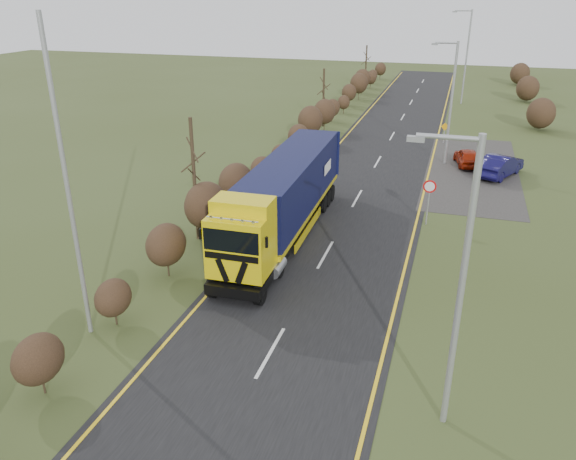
# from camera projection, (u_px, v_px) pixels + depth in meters

# --- Properties ---
(ground) EXTENTS (160.00, 160.00, 0.00)m
(ground) POSITION_uv_depth(u_px,v_px,m) (302.00, 296.00, 22.67)
(ground) COLOR #39441D
(ground) RESTS_ON ground
(road) EXTENTS (8.00, 120.00, 0.02)m
(road) POSITION_uv_depth(u_px,v_px,m) (350.00, 210.00, 31.45)
(road) COLOR black
(road) RESTS_ON ground
(layby) EXTENTS (6.00, 18.00, 0.02)m
(layby) POSITION_uv_depth(u_px,v_px,m) (472.00, 170.00, 38.48)
(layby) COLOR #312E2C
(layby) RESTS_ON ground
(lane_markings) EXTENTS (7.52, 116.00, 0.01)m
(lane_markings) POSITION_uv_depth(u_px,v_px,m) (349.00, 212.00, 31.17)
(lane_markings) COLOR yellow
(lane_markings) RESTS_ON road
(hedgerow) EXTENTS (2.24, 102.04, 6.05)m
(hedgerow) POSITION_uv_depth(u_px,v_px,m) (236.00, 184.00, 30.58)
(hedgerow) COLOR black
(hedgerow) RESTS_ON ground
(lorry) EXTENTS (2.77, 14.26, 3.96)m
(lorry) POSITION_uv_depth(u_px,v_px,m) (285.00, 195.00, 27.18)
(lorry) COLOR black
(lorry) RESTS_ON ground
(car_red_hatchback) EXTENTS (2.09, 3.77, 1.21)m
(car_red_hatchback) POSITION_uv_depth(u_px,v_px,m) (467.00, 157.00, 39.20)
(car_red_hatchback) COLOR #931D07
(car_red_hatchback) RESTS_ON ground
(car_blue_sedan) EXTENTS (3.27, 4.64, 1.45)m
(car_blue_sedan) POSITION_uv_depth(u_px,v_px,m) (500.00, 166.00, 36.94)
(car_blue_sedan) COLOR #0D0A39
(car_blue_sedan) RESTS_ON ground
(streetlight_near) EXTENTS (1.79, 0.18, 8.38)m
(streetlight_near) POSITION_uv_depth(u_px,v_px,m) (459.00, 279.00, 14.36)
(streetlight_near) COLOR #9A9D9F
(streetlight_near) RESTS_ON ground
(streetlight_mid) EXTENTS (1.77, 0.18, 8.30)m
(streetlight_mid) POSITION_uv_depth(u_px,v_px,m) (450.00, 99.00, 38.14)
(streetlight_mid) COLOR #9A9D9F
(streetlight_mid) RESTS_ON ground
(streetlight_far) EXTENTS (2.02, 0.19, 9.54)m
(streetlight_far) POSITION_uv_depth(u_px,v_px,m) (466.00, 53.00, 58.66)
(streetlight_far) COLOR #9A9D9F
(streetlight_far) RESTS_ON ground
(left_pole) EXTENTS (0.16, 0.16, 10.88)m
(left_pole) POSITION_uv_depth(u_px,v_px,m) (68.00, 189.00, 18.21)
(left_pole) COLOR #9A9D9F
(left_pole) RESTS_ON ground
(speed_sign) EXTENTS (0.68, 0.10, 2.46)m
(speed_sign) POSITION_uv_depth(u_px,v_px,m) (429.00, 193.00, 28.89)
(speed_sign) COLOR #9A9D9F
(speed_sign) RESTS_ON ground
(warning_board) EXTENTS (0.63, 0.11, 1.64)m
(warning_board) POSITION_uv_depth(u_px,v_px,m) (444.00, 131.00, 44.86)
(warning_board) COLOR #9A9D9F
(warning_board) RESTS_ON ground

